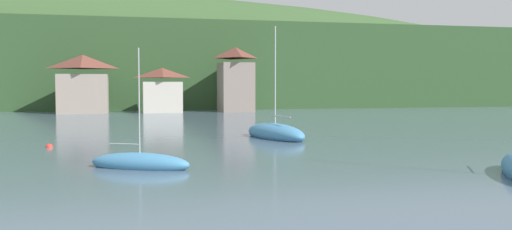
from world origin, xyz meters
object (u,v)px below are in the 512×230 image
shore_building_central (162,91)px  sailboat_far_3 (275,133)px  shore_building_westcentral (83,85)px  sailboat_mid_1 (140,163)px  mooring_buoy_near (49,147)px  shore_building_eastcentral (236,80)px

shore_building_central → sailboat_far_3: sailboat_far_3 is taller
shore_building_westcentral → sailboat_mid_1: shore_building_westcentral is taller
shore_building_westcentral → sailboat_far_3: (15.75, -38.74, -3.41)m
mooring_buoy_near → sailboat_mid_1: bearing=-62.1°
shore_building_central → mooring_buoy_near: bearing=-102.7°
shore_building_central → mooring_buoy_near: size_ratio=13.57×
shore_building_eastcentral → sailboat_far_3: 39.53m
shore_building_westcentral → shore_building_eastcentral: (20.53, 0.29, 0.63)m
sailboat_mid_1 → shore_building_central: bearing=113.0°
sailboat_far_3 → mooring_buoy_near: 14.81m
mooring_buoy_near → shore_building_westcentral: bearing=91.6°
shore_building_westcentral → sailboat_mid_1: size_ratio=1.36×
shore_building_westcentral → mooring_buoy_near: size_ratio=17.33×
shore_building_eastcentral → sailboat_mid_1: bearing=-105.6°
sailboat_far_3 → mooring_buoy_near: bearing=84.3°
shore_building_eastcentral → shore_building_central: bearing=-174.6°
shore_building_central → sailboat_mid_1: size_ratio=1.07×
shore_building_westcentral → sailboat_mid_1: 51.26m
sailboat_far_3 → mooring_buoy_near: size_ratio=18.45×
shore_building_westcentral → sailboat_far_3: bearing=-67.9°
sailboat_far_3 → mooring_buoy_near: sailboat_far_3 is taller
shore_building_eastcentral → sailboat_mid_1: (-14.29, -51.05, -4.14)m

